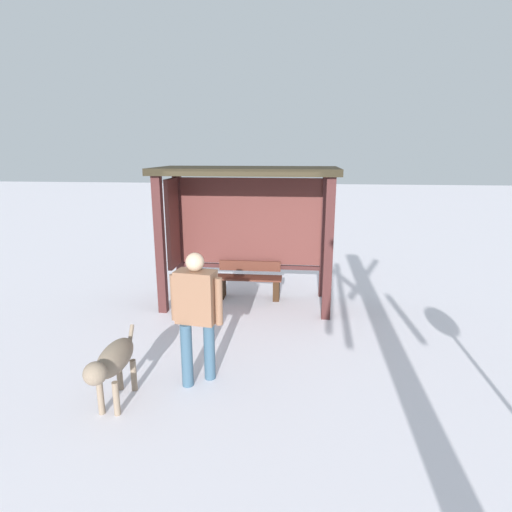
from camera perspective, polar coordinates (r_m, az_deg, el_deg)
The scene contains 5 objects.
ground_plane at distance 7.92m, azimuth -1.23°, elevation -6.52°, with size 60.00×60.00×0.00m, color white.
bus_shelter at distance 7.66m, azimuth -1.87°, elevation 7.29°, with size 3.22×1.49×2.54m.
bench_left_inside at distance 8.10m, azimuth -0.97°, elevation -3.54°, with size 1.28×0.37×0.72m.
person_walking at distance 5.04m, azimuth -8.21°, elevation -7.14°, with size 0.67×0.35×1.67m.
dog at distance 4.99m, azimuth -19.17°, elevation -13.65°, with size 0.29×1.12×0.74m.
Camera 1 is at (0.95, -7.34, 2.81)m, focal length 28.93 mm.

